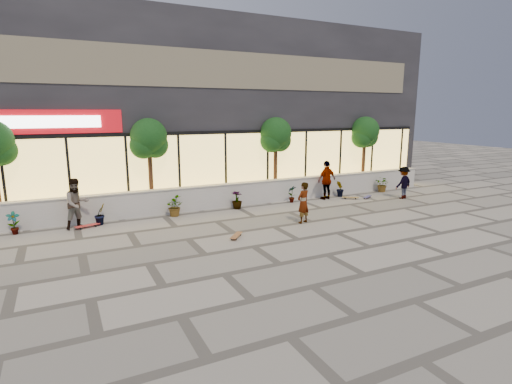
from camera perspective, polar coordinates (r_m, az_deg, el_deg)
name	(u,v)px	position (r m, az deg, el deg)	size (l,w,h in m)	color
ground	(327,255)	(12.17, 10.15, -8.84)	(80.00, 80.00, 0.00)	#A59E8F
planter_wall	(234,195)	(17.91, -3.15, -0.36)	(22.00, 0.42, 1.04)	silver
retail_building	(194,110)	(22.68, -8.85, 11.47)	(24.00, 9.17, 8.50)	#232328
shrub_a	(13,223)	(16.11, -31.34, -3.82)	(0.43, 0.29, 0.81)	black
shrub_b	(100,214)	(16.07, -21.38, -2.95)	(0.45, 0.36, 0.81)	black
shrub_c	(174,206)	(16.51, -11.68, -2.02)	(0.73, 0.63, 0.81)	black
shrub_d	(237,200)	(17.40, -2.74, -1.10)	(0.45, 0.45, 0.81)	black
shrub_e	(292,194)	(18.67, 5.16, -0.27)	(0.43, 0.29, 0.81)	black
shrub_f	(340,189)	(20.25, 11.94, 0.44)	(0.45, 0.36, 0.81)	black
shrub_g	(383,184)	(22.07, 17.67, 1.05)	(0.73, 0.63, 0.81)	black
tree_midwest	(149,141)	(17.20, -15.05, 7.07)	(1.60, 1.50, 3.92)	#422417
tree_mideast	(276,137)	(19.30, 2.83, 7.88)	(1.60, 1.50, 3.92)	#422417
tree_east	(365,134)	(22.49, 15.29, 7.99)	(1.60, 1.50, 3.92)	#422417
skater_center	(303,203)	(15.21, 6.77, -1.53)	(0.58, 0.38, 1.58)	silver
skater_left	(77,204)	(15.77, -24.21, -1.52)	(0.89, 0.70, 1.84)	tan
skater_right_near	(327,180)	(19.47, 10.07, 1.68)	(1.10, 0.46, 1.88)	white
skater_right_far	(403,183)	(20.66, 20.31, 1.26)	(1.01, 0.58, 1.57)	maroon
skateboard_center	(236,235)	(13.53, -2.83, -6.21)	(0.69, 0.75, 0.10)	brown
skateboard_left	(88,225)	(15.88, -22.93, -4.43)	(0.89, 0.44, 0.10)	red
skateboard_right_near	(350,197)	(19.91, 13.33, -0.76)	(0.78, 0.61, 0.10)	olive
skateboard_right_far	(367,197)	(20.31, 15.62, -0.66)	(0.74, 0.52, 0.09)	#49447D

